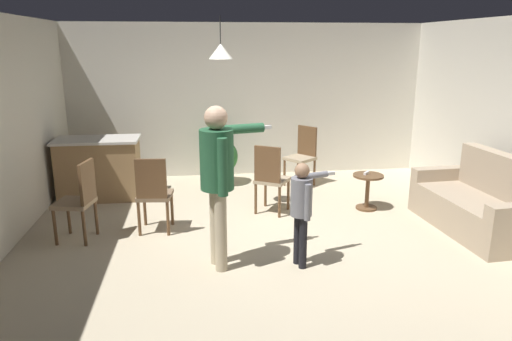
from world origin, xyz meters
name	(u,v)px	position (x,y,z in m)	size (l,w,h in m)	color
ground	(277,242)	(0.00, 0.00, 0.00)	(7.68, 7.68, 0.00)	beige
wall_back	(248,101)	(0.00, 3.20, 1.35)	(6.40, 0.10, 2.70)	silver
couch_floral	(479,205)	(2.65, 0.06, 0.33)	(0.96, 1.85, 1.00)	tan
kitchen_counter	(99,168)	(-2.45, 2.02, 0.48)	(1.26, 0.66, 0.95)	#99754C
side_table_by_couch	(368,187)	(1.51, 1.01, 0.33)	(0.44, 0.44, 0.52)	brown
person_adult	(218,170)	(-0.72, -0.57, 1.09)	(0.80, 0.64, 1.75)	tan
person_child	(302,203)	(0.15, -0.66, 0.72)	(0.55, 0.44, 1.16)	black
dining_chair_by_counter	(270,177)	(0.07, 1.00, 0.55)	(0.58, 0.58, 1.00)	brown
dining_chair_near_wall	(80,198)	(-2.37, 0.37, 0.55)	(0.50, 0.50, 1.00)	brown
dining_chair_centre_back	(303,154)	(0.84, 2.34, 0.55)	(0.59, 0.59, 1.00)	brown
dining_chair_spare	(154,192)	(-1.50, 0.49, 0.55)	(0.46, 0.46, 1.00)	brown
potted_plant_corner	(220,155)	(-0.54, 2.56, 0.51)	(0.60, 0.60, 0.92)	#B7B2AD
spare_remote_on_table	(366,173)	(1.49, 1.04, 0.54)	(0.04, 0.13, 0.04)	white
ceiling_light_pendant	(221,51)	(-0.58, 1.16, 2.25)	(0.32, 0.32, 0.55)	silver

